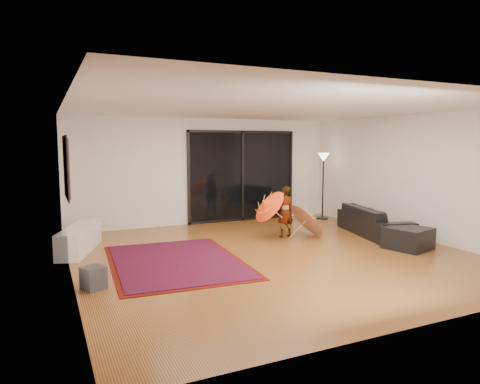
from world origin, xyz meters
TOP-DOWN VIEW (x-y plane):
  - floor at (0.00, 0.00)m, footprint 7.00×7.00m
  - ceiling at (0.00, 0.00)m, footprint 7.00×7.00m
  - wall_back at (0.00, 3.50)m, footprint 7.00×0.00m
  - wall_front at (0.00, -3.50)m, footprint 7.00×0.00m
  - wall_left at (-3.50, 0.00)m, footprint 0.00×7.00m
  - wall_right at (3.50, 0.00)m, footprint 0.00×7.00m
  - sliding_door at (1.00, 3.47)m, footprint 3.06×0.07m
  - painting at (-3.46, 1.00)m, footprint 0.04×1.28m
  - media_console at (-3.25, 1.74)m, footprint 0.98×1.76m
  - speaker at (-3.25, -0.65)m, footprint 0.38×0.38m
  - persian_rug at (-1.79, 0.24)m, footprint 2.39×3.21m
  - sofa at (2.95, 0.57)m, footprint 1.36×2.31m
  - ottoman at (2.60, -0.77)m, footprint 0.91×0.91m
  - floor_lamp at (3.10, 2.75)m, footprint 0.31×0.31m
  - child at (0.97, 1.17)m, footprint 0.43×0.31m
  - parasol_orange at (0.42, 1.12)m, footprint 0.65×0.80m
  - parasol_white at (1.57, 1.02)m, footprint 0.73×0.91m

SIDE VIEW (x-z plane):
  - floor at x=0.00m, z-range 0.00..0.00m
  - persian_rug at x=-1.79m, z-range 0.00..0.02m
  - speaker at x=-3.25m, z-range 0.00..0.32m
  - ottoman at x=2.60m, z-range 0.00..0.43m
  - media_console at x=-3.25m, z-range 0.00..0.48m
  - sofa at x=2.95m, z-range 0.00..0.63m
  - parasol_white at x=1.57m, z-range 0.02..0.99m
  - child at x=0.97m, z-range 0.00..1.13m
  - parasol_orange at x=0.42m, z-range 0.30..1.17m
  - sliding_door at x=1.00m, z-range 0.00..2.40m
  - wall_back at x=0.00m, z-range -2.15..4.85m
  - wall_front at x=0.00m, z-range -2.15..4.85m
  - wall_left at x=-3.50m, z-range -2.15..4.85m
  - wall_right at x=3.50m, z-range -2.15..4.85m
  - floor_lamp at x=3.10m, z-range 0.52..2.33m
  - painting at x=-3.46m, z-range 1.11..2.19m
  - ceiling at x=0.00m, z-range 2.70..2.70m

